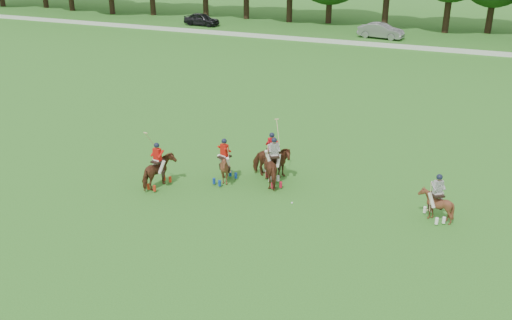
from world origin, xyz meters
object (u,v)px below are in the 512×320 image
(car_left, at_px, (202,19))
(polo_red_c, at_px, (225,167))
(polo_stripe_b, at_px, (436,204))
(polo_red_a, at_px, (159,171))
(polo_ball, at_px, (292,203))
(car_mid, at_px, (381,31))
(polo_red_b, at_px, (272,162))
(polo_stripe_a, at_px, (274,167))

(car_left, xyz_separation_m, polo_red_c, (20.11, -38.39, 0.09))
(polo_red_c, distance_m, polo_stripe_b, 9.86)
(polo_red_a, distance_m, polo_ball, 6.54)
(car_mid, bearing_deg, car_left, 97.80)
(polo_red_a, relative_size, polo_red_c, 1.24)
(car_left, relative_size, car_mid, 0.90)
(car_mid, bearing_deg, polo_red_a, -177.38)
(polo_ball, bearing_deg, polo_stripe_b, 7.65)
(car_left, xyz_separation_m, car_mid, (21.02, 0.00, 0.06))
(polo_red_b, height_order, polo_stripe_a, polo_red_b)
(polo_red_c, xyz_separation_m, polo_stripe_a, (2.26, 0.71, 0.05))
(polo_red_a, xyz_separation_m, polo_stripe_b, (12.58, 1.48, -0.08))
(polo_red_a, relative_size, polo_ball, 31.34)
(car_mid, height_order, polo_red_a, polo_red_a)
(car_left, bearing_deg, polo_stripe_b, -137.74)
(car_left, relative_size, polo_red_c, 1.87)
(car_left, xyz_separation_m, polo_ball, (23.85, -39.35, -0.68))
(polo_ball, bearing_deg, car_left, 121.22)
(polo_red_a, bearing_deg, polo_stripe_a, 25.08)
(car_left, relative_size, polo_stripe_a, 1.79)
(polo_red_b, bearing_deg, car_left, 120.75)
(car_mid, relative_size, polo_red_b, 1.63)
(car_mid, relative_size, polo_stripe_b, 2.24)
(polo_red_a, bearing_deg, polo_ball, 5.80)
(polo_ball, bearing_deg, polo_red_a, -174.20)
(polo_red_c, bearing_deg, polo_ball, -14.45)
(polo_red_b, bearing_deg, polo_red_a, -147.42)
(polo_stripe_a, height_order, polo_stripe_b, polo_stripe_a)
(car_left, height_order, polo_stripe_b, polo_stripe_b)
(car_left, relative_size, polo_red_b, 1.46)
(polo_red_c, xyz_separation_m, polo_stripe_b, (9.86, -0.14, -0.07))
(polo_stripe_b, xyz_separation_m, polo_ball, (-6.12, -0.82, -0.70))
(polo_red_c, height_order, polo_ball, polo_red_c)
(polo_red_a, xyz_separation_m, polo_stripe_a, (4.98, 2.33, 0.05))
(polo_red_a, bearing_deg, polo_red_b, 32.58)
(polo_red_a, bearing_deg, polo_red_c, 30.78)
(car_left, distance_m, polo_ball, 46.02)
(polo_red_b, bearing_deg, car_mid, 91.56)
(polo_red_c, bearing_deg, polo_stripe_a, 17.45)
(car_left, xyz_separation_m, polo_red_b, (22.03, -37.04, 0.13))
(car_left, relative_size, polo_red_a, 1.51)
(polo_red_c, bearing_deg, car_left, 117.65)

